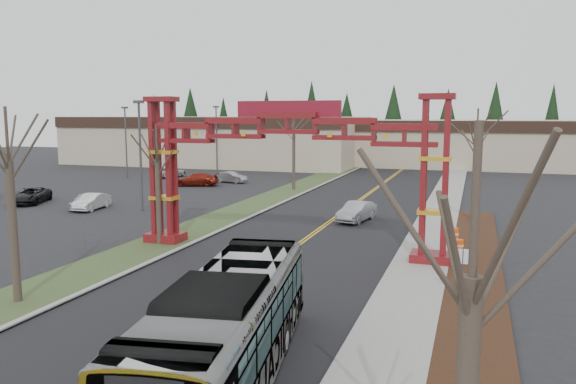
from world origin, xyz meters
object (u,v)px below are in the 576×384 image
at_px(light_pole_mid, 126,137).
at_px(barrel_mid, 459,248).
at_px(barrel_north, 454,236).
at_px(parked_car_far_b, 171,172).
at_px(street_sign, 462,264).
at_px(bare_tree_median_near, 9,163).
at_px(barrel_south, 456,259).
at_px(silver_sedan, 357,212).
at_px(bare_tree_right_near, 472,280).
at_px(gateway_arch, 288,148).
at_px(light_pole_far, 216,133).
at_px(transit_bus, 227,330).
at_px(parked_car_mid_a, 196,179).
at_px(bare_tree_right_far, 477,140).
at_px(parked_car_near_a, 85,201).
at_px(parked_car_near_c, 30,195).
at_px(parked_car_near_b, 92,202).
at_px(parked_car_far_a, 231,177).
at_px(retail_building_east, 477,143).
at_px(light_pole_near, 140,148).
at_px(bare_tree_median_far, 294,131).
at_px(bare_tree_median_mid, 157,160).

xyz_separation_m(light_pole_mid, barrel_mid, (40.64, -27.75, -4.64)).
distance_m(light_pole_mid, barrel_north, 47.59).
height_order(parked_car_far_b, street_sign, street_sign).
xyz_separation_m(bare_tree_median_near, barrel_south, (17.23, 11.38, -5.37)).
bearing_deg(barrel_north, silver_sedan, 142.14).
relative_size(bare_tree_right_near, barrel_south, 7.57).
xyz_separation_m(gateway_arch, light_pole_far, (-24.98, 42.54, -0.75)).
height_order(transit_bus, barrel_mid, transit_bus).
bearing_deg(bare_tree_right_near, parked_car_mid_a, 121.72).
distance_m(bare_tree_right_far, barrel_north, 9.96).
relative_size(parked_car_mid_a, barrel_north, 4.84).
height_order(parked_car_near_a, barrel_south, parked_car_near_a).
height_order(parked_car_near_c, barrel_mid, parked_car_near_c).
distance_m(silver_sedan, parked_car_near_b, 22.00).
distance_m(parked_car_near_a, bare_tree_right_far, 31.71).
relative_size(parked_car_near_a, parked_car_far_a, 1.03).
xyz_separation_m(retail_building_east, light_pole_near, (-25.84, -52.44, 1.68)).
xyz_separation_m(parked_car_near_c, barrel_south, (36.73, -10.20, -0.19)).
bearing_deg(light_pole_mid, gateway_arch, -43.78).
xyz_separation_m(gateway_arch, parked_car_far_b, (-26.37, 32.26, -5.37)).
height_order(bare_tree_right_near, light_pole_mid, light_pole_mid).
height_order(parked_car_near_b, parked_car_far_a, parked_car_near_b).
xyz_separation_m(silver_sedan, parked_car_near_c, (-29.30, -0.88, -0.02)).
xyz_separation_m(parked_car_far_b, bare_tree_right_far, (36.37, -18.93, 5.35)).
distance_m(gateway_arch, bare_tree_median_far, 26.91).
relative_size(parked_car_near_a, barrel_mid, 4.30).
bearing_deg(parked_car_near_b, bare_tree_right_near, -52.18).
bearing_deg(barrel_south, retail_building_east, 89.29).
height_order(parked_car_far_b, bare_tree_median_far, bare_tree_median_far).
distance_m(parked_car_near_b, parked_car_far_a, 21.06).
relative_size(light_pole_mid, barrel_south, 8.62).
height_order(parked_car_far_a, light_pole_mid, light_pole_mid).
distance_m(parked_car_near_c, barrel_north, 36.72).
relative_size(parked_car_far_b, bare_tree_median_far, 0.53).
xyz_separation_m(silver_sedan, parked_car_near_b, (-21.92, -1.95, -0.06)).
xyz_separation_m(parked_car_near_a, bare_tree_right_near, (30.95, -30.84, 4.92)).
bearing_deg(silver_sedan, parked_car_mid_a, 156.83).
bearing_deg(parked_car_near_c, street_sign, -44.27).
bearing_deg(bare_tree_right_far, parked_car_near_c, -174.50).
bearing_deg(light_pole_near, bare_tree_median_mid, -52.46).
height_order(light_pole_mid, barrel_north, light_pole_mid).
bearing_deg(parked_car_near_a, barrel_north, -22.16).
bearing_deg(parked_car_near_a, light_pole_mid, 101.31).
bearing_deg(light_pole_near, parked_car_far_a, 92.93).
height_order(parked_car_near_b, parked_car_mid_a, parked_car_mid_a).
distance_m(gateway_arch, parked_car_mid_a, 32.42).
bearing_deg(parked_car_mid_a, bare_tree_median_mid, 6.66).
relative_size(parked_car_near_b, bare_tree_right_far, 0.49).
height_order(bare_tree_median_near, bare_tree_right_near, bare_tree_median_near).
relative_size(parked_car_near_a, bare_tree_right_far, 0.48).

